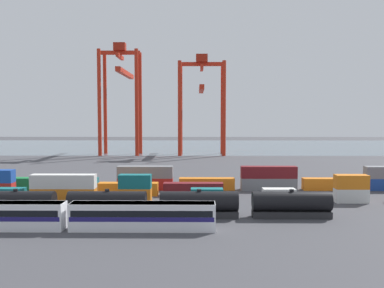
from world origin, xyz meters
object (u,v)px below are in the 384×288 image
object	(u,v)px
freight_tank_row	(153,204)
gantry_crane_central	(202,95)
shipping_container_6	(279,195)
gantry_crane_west	(121,87)
shipping_container_3	(135,195)
passenger_train	(68,215)
shipping_container_20	(269,184)

from	to	relation	value
freight_tank_row	gantry_crane_central	bearing A→B (deg)	85.38
shipping_container_6	gantry_crane_west	xyz separation A→B (m)	(-47.27, 101.32, 27.32)
freight_tank_row	shipping_container_6	xyz separation A→B (m)	(22.37, 11.99, -0.86)
shipping_container_6	gantry_crane_west	bearing A→B (deg)	115.01
shipping_container_6	gantry_crane_west	world-z (taller)	gantry_crane_west
freight_tank_row	gantry_crane_central	world-z (taller)	gantry_crane_central
shipping_container_3	gantry_crane_west	world-z (taller)	gantry_crane_west
passenger_train	shipping_container_6	bearing A→B (deg)	30.05
freight_tank_row	gantry_crane_west	world-z (taller)	gantry_crane_west
shipping_container_3	passenger_train	bearing A→B (deg)	-109.16
shipping_container_3	shipping_container_20	world-z (taller)	same
freight_tank_row	shipping_container_3	size ratio (longest dim) A/B	9.35
gantry_crane_west	gantry_crane_central	world-z (taller)	gantry_crane_west
shipping_container_3	shipping_container_6	xyz separation A→B (m)	(27.00, 0.00, 0.00)
freight_tank_row	shipping_container_3	world-z (taller)	freight_tank_row
passenger_train	shipping_container_20	world-z (taller)	passenger_train
shipping_container_3	gantry_crane_central	distance (m)	104.45
shipping_container_20	passenger_train	bearing A→B (deg)	-136.08
passenger_train	shipping_container_3	distance (m)	20.70
freight_tank_row	shipping_container_6	size ratio (longest dim) A/B	9.35
freight_tank_row	gantry_crane_west	xyz separation A→B (m)	(-24.90, 113.32, 26.46)
passenger_train	shipping_container_20	size ratio (longest dim) A/B	3.47
gantry_crane_west	shipping_container_6	bearing A→B (deg)	-64.99
gantry_crane_central	freight_tank_row	bearing A→B (deg)	-94.62
shipping_container_3	gantry_crane_central	xyz separation A→B (m)	(13.74, 100.76, 23.82)
gantry_crane_central	shipping_container_6	bearing A→B (deg)	-82.50
passenger_train	shipping_container_6	world-z (taller)	passenger_train
shipping_container_6	gantry_crane_central	bearing A→B (deg)	97.50
shipping_container_3	gantry_crane_west	xyz separation A→B (m)	(-20.27, 101.32, 27.32)
shipping_container_20	gantry_crane_central	world-z (taller)	gantry_crane_central
shipping_container_20	gantry_crane_west	size ratio (longest dim) A/B	0.26
shipping_container_6	gantry_crane_central	world-z (taller)	gantry_crane_central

